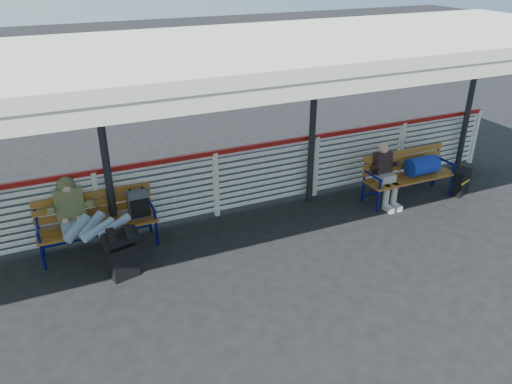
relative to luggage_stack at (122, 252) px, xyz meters
name	(u,v)px	position (x,y,z in m)	size (l,w,h in m)	color
ground	(261,271)	(1.87, -0.70, -0.43)	(60.00, 60.00, 0.00)	black
fence	(216,182)	(1.87, 1.20, 0.23)	(12.08, 0.08, 1.24)	silver
canopy	(236,52)	(1.87, 0.17, 2.61)	(12.60, 3.60, 3.16)	silver
luggage_stack	(122,252)	(0.00, 0.00, 0.00)	(0.52, 0.37, 0.78)	black
bench_left	(109,213)	(-0.01, 0.93, 0.16)	(1.80, 0.56, 0.92)	#985F1D
bench_right	(415,168)	(5.54, 0.37, 0.17)	(1.80, 0.56, 0.92)	#985F1D
traveler_man	(88,221)	(-0.35, 0.61, 0.27)	(0.94, 1.49, 0.77)	#91A7C3
companion_person	(386,174)	(4.86, 0.37, 0.17)	(0.32, 0.66, 1.15)	#A8A198
suitcase_side	(461,182)	(6.46, 0.07, -0.17)	(0.42, 0.34, 0.51)	black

